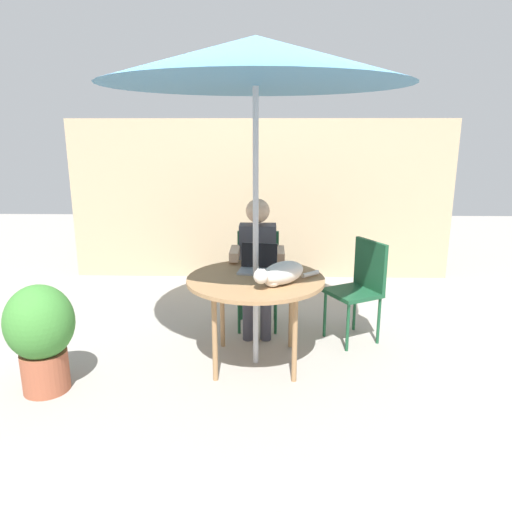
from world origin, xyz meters
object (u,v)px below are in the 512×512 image
(chair_empty, at_px, (361,282))
(cat, at_px, (281,274))
(person_seated, at_px, (258,258))
(potted_plant_near_fence, at_px, (41,332))
(laptop, at_px, (258,263))
(chair_occupied, at_px, (258,271))
(patio_table, at_px, (256,284))
(patio_umbrella, at_px, (256,61))

(chair_empty, relative_size, cat, 1.76)
(person_seated, distance_m, potted_plant_near_fence, 1.92)
(chair_empty, relative_size, person_seated, 0.73)
(cat, bearing_deg, laptop, 115.43)
(chair_occupied, xyz_separation_m, chair_empty, (0.93, -0.33, 0.00))
(patio_table, xyz_separation_m, cat, (0.19, -0.16, 0.14))
(patio_umbrella, relative_size, chair_occupied, 2.74)
(person_seated, relative_size, laptop, 3.75)
(chair_occupied, xyz_separation_m, potted_plant_near_fence, (-1.53, -1.30, -0.08))
(patio_table, bearing_deg, potted_plant_near_fence, -162.90)
(chair_occupied, relative_size, chair_empty, 1.00)
(patio_table, xyz_separation_m, patio_umbrella, (0.00, 0.00, 1.65))
(chair_empty, height_order, person_seated, person_seated)
(patio_table, bearing_deg, patio_umbrella, 0.00)
(cat, bearing_deg, person_seated, 102.97)
(chair_occupied, bearing_deg, patio_umbrella, -90.00)
(chair_empty, distance_m, laptop, 0.99)
(chair_empty, distance_m, person_seated, 0.96)
(patio_table, height_order, patio_umbrella, patio_umbrella)
(chair_occupied, bearing_deg, patio_table, -90.00)
(person_seated, bearing_deg, potted_plant_near_fence, -143.24)
(cat, bearing_deg, potted_plant_near_fence, -169.83)
(patio_umbrella, distance_m, chair_empty, 2.07)
(patio_umbrella, bearing_deg, chair_occupied, 90.00)
(person_seated, height_order, potted_plant_near_fence, person_seated)
(person_seated, xyz_separation_m, laptop, (0.02, -0.46, 0.08))
(laptop, xyz_separation_m, potted_plant_near_fence, (-1.54, -0.68, -0.34))
(person_seated, bearing_deg, cat, -77.03)
(chair_occupied, bearing_deg, person_seated, -90.00)
(patio_umbrella, distance_m, chair_occupied, 1.96)
(person_seated, bearing_deg, chair_empty, -10.48)
(patio_table, height_order, cat, cat)
(patio_table, distance_m, potted_plant_near_fence, 1.61)
(patio_umbrella, bearing_deg, person_seated, 90.00)
(cat, distance_m, potted_plant_near_fence, 1.78)
(chair_occupied, xyz_separation_m, cat, (0.19, -0.99, 0.27))
(chair_empty, bearing_deg, potted_plant_near_fence, -158.46)
(chair_empty, distance_m, potted_plant_near_fence, 2.64)
(laptop, bearing_deg, potted_plant_near_fence, -156.33)
(chair_empty, bearing_deg, person_seated, 169.52)
(potted_plant_near_fence, bearing_deg, laptop, 23.67)
(chair_empty, xyz_separation_m, person_seated, (-0.93, 0.17, 0.17))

